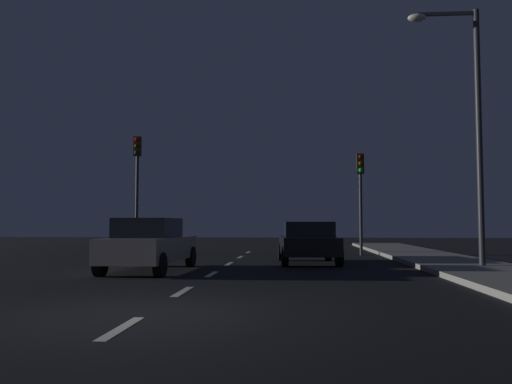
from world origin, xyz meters
TOP-DOWN VIEW (x-y plane):
  - ground_plane at (0.00, 7.00)m, footprint 80.00×80.00m
  - sidewalk_curb_right at (7.50, 7.00)m, footprint 3.00×40.00m
  - lane_stripe_nearest at (0.00, -1.20)m, footprint 0.16×1.60m
  - lane_stripe_second at (0.00, 2.60)m, footprint 0.16×1.60m
  - lane_stripe_third at (0.00, 6.40)m, footprint 0.16×1.60m
  - lane_stripe_fourth at (0.00, 10.20)m, footprint 0.16×1.60m
  - lane_stripe_fifth at (0.00, 14.00)m, footprint 0.16×1.60m
  - lane_stripe_sixth at (0.00, 17.80)m, footprint 0.16×1.60m
  - traffic_signal_left at (-4.94, 15.66)m, footprint 0.32×0.38m
  - traffic_signal_right at (5.19, 15.66)m, footprint 0.32×0.38m
  - car_stopped_ahead at (2.73, 10.62)m, footprint 2.20×3.98m
  - car_adjacent_lane at (-1.93, 7.08)m, footprint 1.96×4.59m
  - street_lamp_right at (7.49, 8.12)m, footprint 2.13×0.36m

SIDE VIEW (x-z plane):
  - ground_plane at x=0.00m, z-range 0.00..0.00m
  - lane_stripe_nearest at x=0.00m, z-range 0.00..0.01m
  - lane_stripe_second at x=0.00m, z-range 0.00..0.01m
  - lane_stripe_third at x=0.00m, z-range 0.00..0.01m
  - lane_stripe_fourth at x=0.00m, z-range 0.00..0.01m
  - lane_stripe_fifth at x=0.00m, z-range 0.00..0.01m
  - lane_stripe_sixth at x=0.00m, z-range 0.00..0.01m
  - sidewalk_curb_right at x=7.50m, z-range 0.00..0.15m
  - car_stopped_ahead at x=2.73m, z-range 0.02..1.47m
  - car_adjacent_lane at x=-1.93m, z-range 0.01..1.55m
  - traffic_signal_right at x=5.19m, z-range 0.93..5.43m
  - traffic_signal_left at x=-4.94m, z-range 1.05..6.45m
  - street_lamp_right at x=7.49m, z-range 0.77..8.66m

